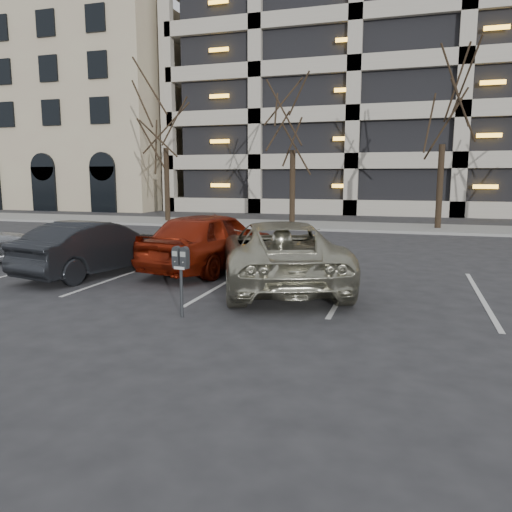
% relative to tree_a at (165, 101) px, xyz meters
% --- Properties ---
extents(ground, '(140.00, 140.00, 0.00)m').
position_rel_tree_a_xyz_m(ground, '(10.00, -16.00, -6.46)').
color(ground, '#28282B').
rests_on(ground, ground).
extents(sidewalk, '(80.00, 4.00, 0.12)m').
position_rel_tree_a_xyz_m(sidewalk, '(10.00, 0.00, -6.40)').
color(sidewalk, gray).
rests_on(sidewalk, ground).
extents(stall_lines, '(16.90, 5.20, 0.00)m').
position_rel_tree_a_xyz_m(stall_lines, '(8.60, -13.70, -6.45)').
color(stall_lines, silver).
rests_on(stall_lines, ground).
extents(office_building, '(26.00, 16.20, 15.00)m').
position_rel_tree_a_xyz_m(office_building, '(-18.00, 13.92, 1.03)').
color(office_building, tan).
rests_on(office_building, ground).
extents(tree_a, '(3.93, 3.93, 8.94)m').
position_rel_tree_a_xyz_m(tree_a, '(0.00, 0.00, 0.00)').
color(tree_a, black).
rests_on(tree_a, ground).
extents(tree_b, '(3.71, 3.71, 8.44)m').
position_rel_tree_a_xyz_m(tree_b, '(7.00, 0.00, -0.36)').
color(tree_b, black).
rests_on(tree_b, ground).
extents(tree_c, '(3.86, 3.86, 8.78)m').
position_rel_tree_a_xyz_m(tree_c, '(14.00, 0.00, -0.11)').
color(tree_c, black).
rests_on(tree_c, ground).
extents(parking_meter, '(0.34, 0.17, 1.25)m').
position_rel_tree_a_xyz_m(parking_meter, '(8.88, -16.91, -5.50)').
color(parking_meter, black).
rests_on(parking_meter, ground).
extents(suv_silver, '(4.28, 5.94, 1.51)m').
position_rel_tree_a_xyz_m(suv_silver, '(9.88, -13.85, -5.71)').
color(suv_silver, '#ACAA93').
rests_on(suv_silver, ground).
extents(car_red, '(2.70, 4.95, 1.60)m').
position_rel_tree_a_xyz_m(car_red, '(7.62, -12.42, -5.66)').
color(car_red, maroon).
rests_on(car_red, ground).
extents(car_dark, '(2.33, 4.40, 1.38)m').
position_rel_tree_a_xyz_m(car_dark, '(5.02, -13.91, -5.77)').
color(car_dark, black).
rests_on(car_dark, ground).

